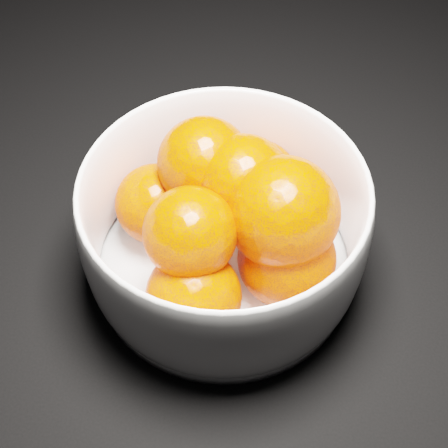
{
  "coord_description": "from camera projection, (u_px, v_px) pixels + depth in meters",
  "views": [
    {
      "loc": [
        0.25,
        -0.09,
        0.45
      ],
      "look_at": [
        0.25,
        0.22,
        0.06
      ],
      "focal_mm": 50.0,
      "sensor_mm": 36.0,
      "label": 1
    }
  ],
  "objects": [
    {
      "name": "bowl",
      "position": [
        224.0,
        228.0,
        0.5
      ],
      "size": [
        0.23,
        0.23,
        0.11
      ],
      "rotation": [
        0.0,
        0.0,
        0.06
      ],
      "color": "white",
      "rests_on": "ground"
    },
    {
      "name": "orange_pile",
      "position": [
        234.0,
        215.0,
        0.49
      ],
      "size": [
        0.18,
        0.19,
        0.12
      ],
      "color": "#EC3B00",
      "rests_on": "bowl"
    }
  ]
}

